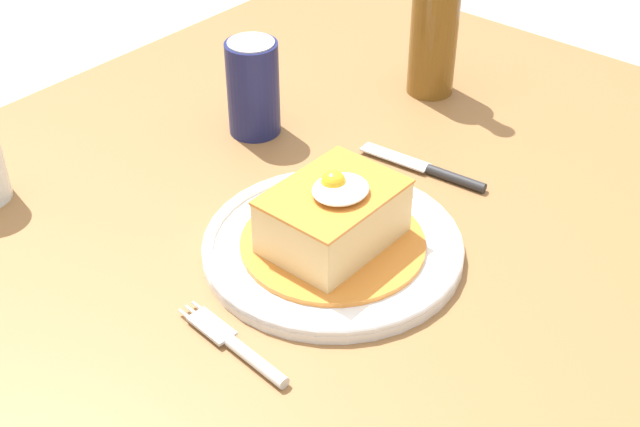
{
  "coord_description": "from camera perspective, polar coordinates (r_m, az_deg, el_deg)",
  "views": [
    {
      "loc": [
        -0.55,
        -0.51,
        1.32
      ],
      "look_at": [
        0.0,
        -0.04,
        0.78
      ],
      "focal_mm": 48.59,
      "sensor_mm": 36.0,
      "label": 1
    }
  ],
  "objects": [
    {
      "name": "fork",
      "position": [
        0.8,
        -5.19,
        -8.93
      ],
      "size": [
        0.03,
        0.14,
        0.01
      ],
      "color": "silver",
      "rests_on": "dining_table"
    },
    {
      "name": "main_plate",
      "position": [
        0.91,
        0.96,
        -2.05
      ],
      "size": [
        0.28,
        0.28,
        0.02
      ],
      "color": "white",
      "rests_on": "dining_table"
    },
    {
      "name": "soda_can",
      "position": [
        1.09,
        -4.43,
        8.26
      ],
      "size": [
        0.07,
        0.07,
        0.12
      ],
      "color": "#191E51",
      "rests_on": "dining_table"
    },
    {
      "name": "dining_table",
      "position": [
        1.01,
        -1.97,
        -5.67
      ],
      "size": [
        1.25,
        0.95,
        0.74
      ],
      "color": "olive",
      "rests_on": "ground_plane"
    },
    {
      "name": "knife",
      "position": [
        1.04,
        7.77,
        2.71
      ],
      "size": [
        0.03,
        0.17,
        0.01
      ],
      "color": "#262628",
      "rests_on": "dining_table"
    },
    {
      "name": "beer_bottle_amber",
      "position": [
        1.18,
        7.57,
        12.29
      ],
      "size": [
        0.06,
        0.06,
        0.27
      ],
      "color": "brown",
      "rests_on": "dining_table"
    },
    {
      "name": "sandwich_meal",
      "position": [
        0.89,
        1.0,
        -0.35
      ],
      "size": [
        0.2,
        0.2,
        0.09
      ],
      "color": "orange",
      "rests_on": "main_plate"
    }
  ]
}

